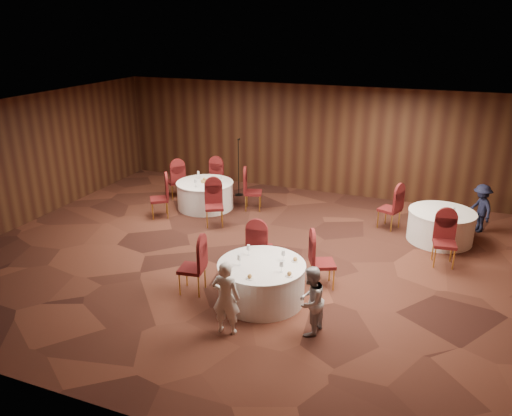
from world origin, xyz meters
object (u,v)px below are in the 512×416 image
(woman_a, at_px, (226,298))
(table_main, at_px, (261,282))
(table_left, at_px, (205,195))
(mic_stand, at_px, (239,179))
(woman_b, at_px, (310,301))
(man_c, at_px, (481,208))
(table_right, at_px, (441,226))

(woman_a, bearing_deg, table_main, -103.16)
(table_left, distance_m, mic_stand, 1.40)
(table_main, bearing_deg, woman_a, -98.15)
(table_left, relative_size, mic_stand, 0.92)
(woman_b, xyz_separation_m, man_c, (2.72, 5.71, 0.00))
(man_c, bearing_deg, table_left, -112.14)
(table_right, bearing_deg, mic_stand, 167.39)
(table_right, xyz_separation_m, woman_b, (-1.86, -4.77, 0.23))
(table_main, height_order, mic_stand, mic_stand)
(woman_b, bearing_deg, table_main, -112.57)
(table_left, height_order, man_c, man_c)
(table_main, bearing_deg, woman_b, -31.72)
(table_main, relative_size, woman_b, 1.35)
(table_main, height_order, man_c, man_c)
(table_left, bearing_deg, man_c, 7.85)
(mic_stand, distance_m, woman_b, 7.20)
(mic_stand, bearing_deg, woman_b, -57.25)
(table_left, height_order, woman_b, woman_b)
(woman_b, bearing_deg, table_left, -128.34)
(table_main, height_order, woman_b, woman_b)
(table_right, distance_m, woman_b, 5.12)
(mic_stand, relative_size, man_c, 1.42)
(table_main, distance_m, table_left, 5.16)
(table_right, xyz_separation_m, woman_a, (-3.16, -5.26, 0.28))
(man_c, bearing_deg, woman_a, -62.94)
(woman_a, height_order, man_c, woman_a)
(woman_a, xyz_separation_m, man_c, (4.02, 6.20, -0.05))
(table_left, bearing_deg, table_right, 0.28)
(table_right, relative_size, woman_a, 1.17)
(table_main, xyz_separation_m, table_left, (-3.22, 4.04, 0.00))
(mic_stand, distance_m, man_c, 6.63)
(woman_a, bearing_deg, table_right, -125.99)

